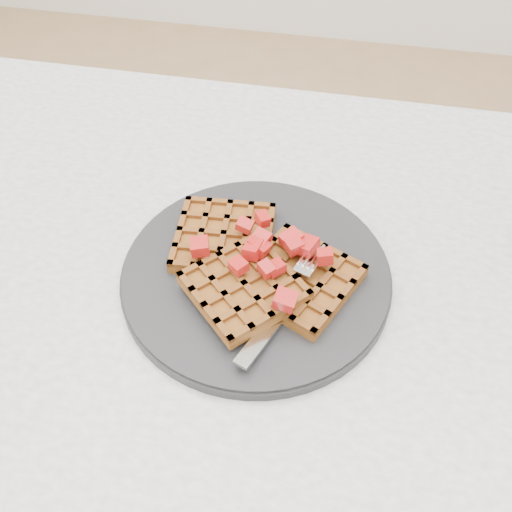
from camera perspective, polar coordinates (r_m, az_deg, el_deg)
name	(u,v)px	position (r m, az deg, el deg)	size (l,w,h in m)	color
ground	(277,506)	(1.32, 2.14, -23.70)	(4.00, 4.00, 0.00)	tan
table	(291,344)	(0.74, 3.55, -8.80)	(1.20, 0.80, 0.75)	silver
plate	(256,274)	(0.65, 0.00, -1.86)	(0.31, 0.31, 0.02)	black
waffles	(255,266)	(0.63, -0.05, -1.02)	(0.23, 0.21, 0.03)	#90541E
strawberry_pile	(256,247)	(0.61, 0.00, 0.86)	(0.15, 0.15, 0.02)	#9C0000
fork	(289,300)	(0.61, 3.31, -4.41)	(0.02, 0.18, 0.02)	silver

